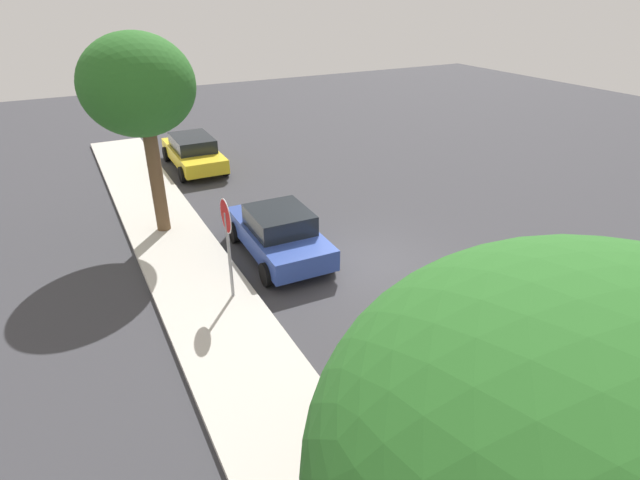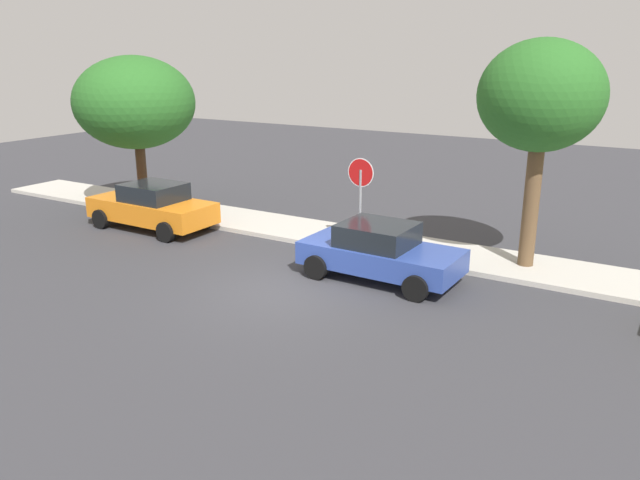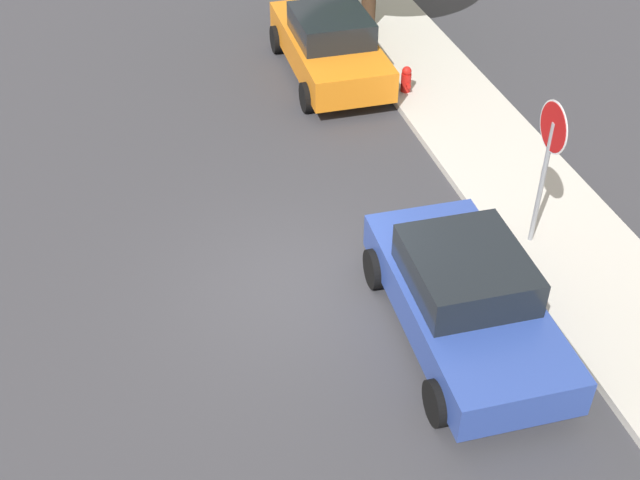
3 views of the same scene
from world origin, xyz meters
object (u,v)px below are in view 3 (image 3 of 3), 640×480
at_px(stop_sign, 549,150).
at_px(fire_hydrant, 406,82).
at_px(parked_car_orange, 330,44).
at_px(parked_car_blue, 465,297).

distance_m(stop_sign, fire_hydrant, 5.66).
xyz_separation_m(stop_sign, parked_car_orange, (-6.86, -1.51, -1.13)).
bearing_deg(parked_car_blue, parked_car_orange, 177.00).
relative_size(parked_car_blue, parked_car_orange, 0.95).
bearing_deg(parked_car_orange, stop_sign, 12.42).
bearing_deg(stop_sign, fire_hydrant, -177.93).
bearing_deg(parked_car_orange, fire_hydrant, 42.82).
xyz_separation_m(stop_sign, fire_hydrant, (-5.45, -0.20, -1.53)).
bearing_deg(parked_car_blue, fire_hydrant, 165.98).
xyz_separation_m(parked_car_orange, fire_hydrant, (1.42, 1.31, -0.40)).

